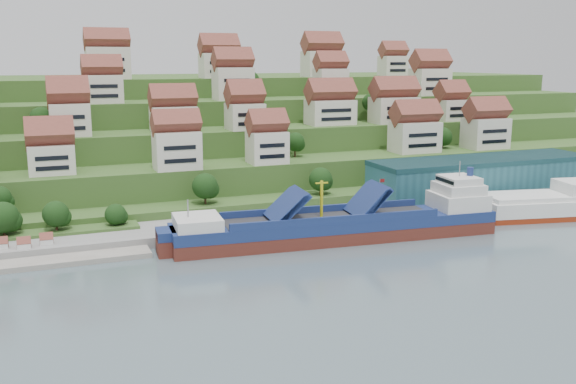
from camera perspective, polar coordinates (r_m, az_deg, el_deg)
name	(u,v)px	position (r m, az deg, el deg)	size (l,w,h in m)	color
ground	(326,241)	(133.44, 3.42, -4.41)	(300.00, 300.00, 0.00)	slate
quay	(376,212)	(154.95, 7.80, -1.79)	(180.00, 14.00, 2.20)	gray
pebble_beach	(25,254)	(133.23, -22.32, -5.10)	(45.00, 20.00, 1.00)	gray
hillside	(202,136)	(227.78, -7.63, 4.99)	(260.00, 128.00, 31.00)	#2D4C1E
hillside_village	(250,104)	(185.90, -3.38, 7.79)	(154.88, 63.30, 29.57)	silver
hillside_trees	(211,141)	(167.00, -6.85, 4.56)	(140.62, 62.49, 31.06)	#1A3D14
warehouse	(482,177)	(172.98, 16.82, 1.30)	(60.00, 15.00, 10.00)	#265D69
flagpole	(380,193)	(148.53, 8.17, -0.10)	(1.28, 0.16, 8.00)	gray
beach_huts	(13,249)	(131.66, -23.25, -4.65)	(14.40, 3.70, 2.20)	white
cargo_ship	(346,226)	(134.57, 5.17, -2.99)	(69.43, 16.58, 15.13)	#58231A
second_ship	(548,205)	(165.33, 22.14, -1.11)	(33.35, 17.67, 9.18)	maroon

